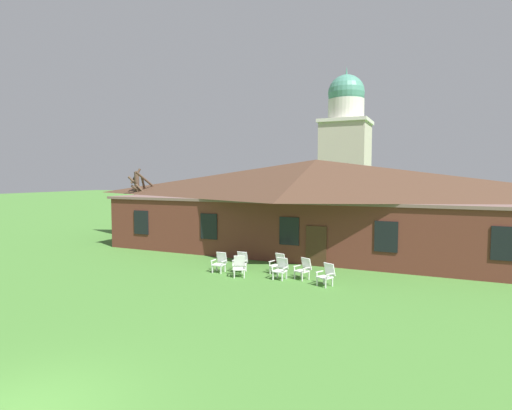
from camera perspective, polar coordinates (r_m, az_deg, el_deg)
The scene contains 10 objects.
brick_building at distance 26.61m, azimuth 8.30°, elevation 0.20°, with size 25.83×10.40×5.74m.
dome_tower at distance 45.69m, azimuth 12.33°, elevation 7.33°, with size 5.18×5.18×16.40m.
lawn_chair_by_porch at distance 20.29m, azimuth -5.04°, elevation -7.88°, with size 0.65×0.68×0.96m.
lawn_chair_near_door at distance 20.32m, azimuth -2.11°, elevation -7.85°, with size 0.65×0.68×0.96m.
lawn_chair_left_end at distance 19.36m, azimuth -2.33°, elevation -8.45°, with size 0.81×0.85×0.96m.
lawn_chair_middle at distance 19.96m, azimuth 3.11°, elevation -8.07°, with size 0.74×0.79×0.96m.
lawn_chair_right_end at distance 18.91m, azimuth 3.49°, elevation -8.76°, with size 0.68×0.71×0.96m.
lawn_chair_far_side at distance 18.98m, azimuth 6.64°, elevation -8.72°, with size 0.80×0.84×0.96m.
lawn_chair_under_eave at distance 18.01m, azimuth 9.80°, elevation -9.46°, with size 0.81×0.84×0.96m.
bare_tree_beside_building at distance 31.98m, azimuth -16.11°, elevation 0.68°, with size 1.58×1.77×5.28m.
Camera 1 is at (7.33, -5.02, 4.68)m, focal length 28.76 mm.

